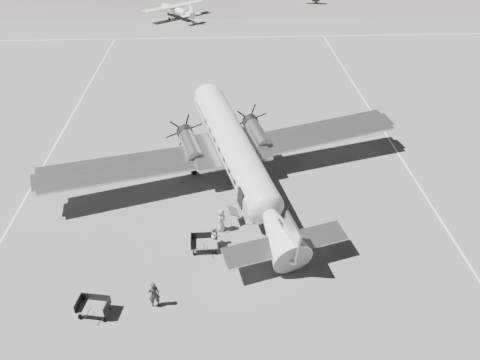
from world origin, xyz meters
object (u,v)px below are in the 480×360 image
at_px(dc3_airliner, 239,159).
at_px(baggage_cart_far, 93,307).
at_px(ground_crew, 154,294).
at_px(passenger, 221,220).
at_px(ramp_agent, 216,235).
at_px(light_plane_left, 177,12).
at_px(baggage_cart_near, 204,244).

bearing_deg(dc3_airliner, baggage_cart_far, -143.23).
distance_m(dc3_airliner, ground_crew, 12.46).
bearing_deg(baggage_cart_far, passenger, 53.89).
distance_m(ground_crew, ramp_agent, 6.09).
bearing_deg(light_plane_left, baggage_cart_near, -122.24).
xyz_separation_m(dc3_airliner, ground_crew, (-5.22, -11.17, -1.85)).
bearing_deg(ramp_agent, ground_crew, 144.03).
xyz_separation_m(dc3_airliner, ramp_agent, (-1.78, -6.14, -2.00)).
relative_size(baggage_cart_far, passenger, 1.02).
relative_size(baggage_cart_far, ground_crew, 1.00).
bearing_deg(dc3_airliner, ramp_agent, -123.10).
distance_m(dc3_airliner, ramp_agent, 6.70).
relative_size(dc3_airliner, ramp_agent, 19.36).
relative_size(baggage_cart_near, ground_crew, 1.02).
height_order(dc3_airliner, light_plane_left, dc3_airliner).
relative_size(light_plane_left, baggage_cart_near, 5.98).
relative_size(dc3_airliner, ground_crew, 16.14).
bearing_deg(light_plane_left, ground_crew, -125.25).
bearing_deg(ground_crew, light_plane_left, -104.82).
xyz_separation_m(ground_crew, ramp_agent, (3.44, 5.02, -0.15)).
bearing_deg(ramp_agent, baggage_cart_far, 127.37).
xyz_separation_m(light_plane_left, passenger, (6.42, -52.95, -0.26)).
xyz_separation_m(baggage_cart_far, passenger, (7.12, 6.84, 0.37)).
distance_m(baggage_cart_near, ground_crew, 5.25).
bearing_deg(passenger, light_plane_left, 30.92).
bearing_deg(ground_crew, ramp_agent, -141.70).
distance_m(dc3_airliner, baggage_cart_far, 14.57).
bearing_deg(baggage_cart_near, passenger, 58.66).
height_order(baggage_cart_near, baggage_cart_far, baggage_cart_near).
height_order(dc3_airliner, baggage_cart_near, dc3_airliner).
relative_size(ground_crew, ramp_agent, 1.20).
relative_size(baggage_cart_near, baggage_cart_far, 1.02).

